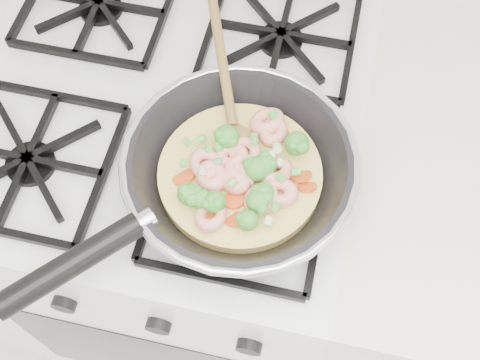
# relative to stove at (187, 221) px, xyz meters

# --- Properties ---
(stove) EXTENTS (0.60, 0.60, 0.92)m
(stove) POSITION_rel_stove_xyz_m (0.00, 0.00, 0.00)
(stove) COLOR white
(stove) RESTS_ON ground
(skillet) EXTENTS (0.39, 0.53, 0.09)m
(skillet) POSITION_rel_stove_xyz_m (0.14, -0.13, 0.50)
(skillet) COLOR black
(skillet) RESTS_ON stove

